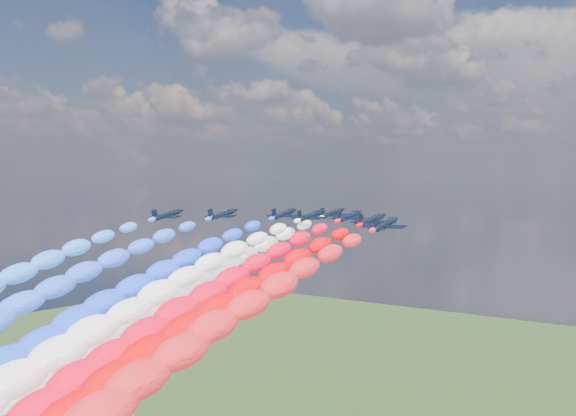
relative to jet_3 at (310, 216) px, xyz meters
The scene contains 15 objects.
jet_0 33.96m from the jet_3, 151.33° to the right, with size 8.37×11.22×2.47m, color black, non-canonical shape.
jet_1 22.18m from the jet_3, 163.15° to the right, with size 8.37×11.22×2.47m, color black, non-canonical shape.
trail_1 62.63m from the jet_3, 110.46° to the right, with size 6.96×98.55×35.87m, color blue, non-canonical shape.
jet_2 11.49m from the jet_3, 158.60° to the left, with size 8.37×11.22×2.47m, color black, non-canonical shape.
trail_2 49.90m from the jet_3, 103.02° to the right, with size 6.96×98.55×35.87m, color blue, non-canonical shape.
jet_3 is the anchor object (origin of this frame).
trail_3 52.74m from the jet_3, 90.00° to the right, with size 6.96×98.55×35.87m, color silver, non-canonical shape.
jet_4 14.92m from the jet_3, 103.76° to the left, with size 8.37×11.22×2.47m, color black, non-canonical shape.
trail_4 39.25m from the jet_3, 95.64° to the right, with size 6.96×98.55×35.87m, color white, non-canonical shape.
jet_5 9.01m from the jet_3, 32.05° to the left, with size 8.37×11.22×2.47m, color black, non-canonical shape.
trail_5 48.78m from the jet_3, 80.51° to the right, with size 6.96×98.55×35.87m, color red, non-canonical shape.
jet_6 20.17m from the jet_3, 14.57° to the right, with size 8.37×11.22×2.47m, color black, non-canonical shape.
trail_6 60.83m from the jet_3, 70.63° to the right, with size 6.96×98.55×35.87m, color #EE0005, non-canonical shape.
jet_7 33.49m from the jet_3, 28.92° to the right, with size 8.37×11.22×2.47m, color black, non-canonical shape.
trail_7 74.41m from the jet_3, 66.27° to the right, with size 6.96×98.55×35.87m, color red, non-canonical shape.
Camera 1 is at (102.66, -130.21, 102.80)m, focal length 47.06 mm.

